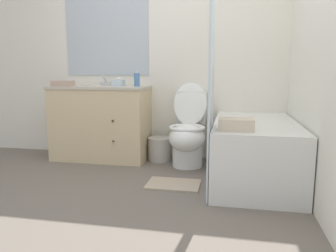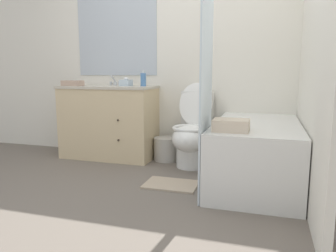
# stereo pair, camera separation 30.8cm
# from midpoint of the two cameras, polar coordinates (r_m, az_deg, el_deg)

# --- Properties ---
(ground_plane) EXTENTS (14.00, 14.00, 0.00)m
(ground_plane) POSITION_cam_midpoint_polar(r_m,az_deg,el_deg) (2.62, -4.11, -13.44)
(ground_plane) COLOR #6B6056
(wall_back) EXTENTS (8.00, 0.06, 2.50)m
(wall_back) POSITION_cam_midpoint_polar(r_m,az_deg,el_deg) (3.93, 4.03, 12.78)
(wall_back) COLOR white
(wall_back) RESTS_ON ground_plane
(wall_right) EXTENTS (0.05, 2.54, 2.50)m
(wall_right) POSITION_cam_midpoint_polar(r_m,az_deg,el_deg) (3.07, 26.62, 12.77)
(wall_right) COLOR white
(wall_right) RESTS_ON ground_plane
(vanity_cabinet) EXTENTS (1.11, 0.55, 0.86)m
(vanity_cabinet) POSITION_cam_midpoint_polar(r_m,az_deg,el_deg) (3.94, -8.02, 0.81)
(vanity_cabinet) COLOR beige
(vanity_cabinet) RESTS_ON ground_plane
(sink_faucet) EXTENTS (0.14, 0.12, 0.12)m
(sink_faucet) POSITION_cam_midpoint_polar(r_m,az_deg,el_deg) (4.06, -7.13, 7.54)
(sink_faucet) COLOR silver
(sink_faucet) RESTS_ON vanity_cabinet
(toilet) EXTENTS (0.39, 0.68, 0.90)m
(toilet) POSITION_cam_midpoint_polar(r_m,az_deg,el_deg) (3.55, 6.76, -1.41)
(toilet) COLOR white
(toilet) RESTS_ON ground_plane
(bathtub) EXTENTS (0.75, 1.43, 0.56)m
(bathtub) POSITION_cam_midpoint_polar(r_m,az_deg,el_deg) (3.16, 17.80, -4.48)
(bathtub) COLOR white
(bathtub) RESTS_ON ground_plane
(shower_curtain) EXTENTS (0.01, 0.46, 1.99)m
(shower_curtain) POSITION_cam_midpoint_polar(r_m,az_deg,el_deg) (2.62, 10.09, 8.92)
(shower_curtain) COLOR silver
(shower_curtain) RESTS_ON ground_plane
(wastebasket) EXTENTS (0.28, 0.28, 0.27)m
(wastebasket) POSITION_cam_midpoint_polar(r_m,az_deg,el_deg) (3.81, 1.97, -4.04)
(wastebasket) COLOR #B7B2A8
(wastebasket) RESTS_ON ground_plane
(tissue_box) EXTENTS (0.12, 0.14, 0.10)m
(tissue_box) POSITION_cam_midpoint_polar(r_m,az_deg,el_deg) (3.83, -5.02, 7.53)
(tissue_box) COLOR silver
(tissue_box) RESTS_ON vanity_cabinet
(soap_dispenser) EXTENTS (0.06, 0.06, 0.18)m
(soap_dispenser) POSITION_cam_midpoint_polar(r_m,az_deg,el_deg) (3.75, -1.96, 8.14)
(soap_dispenser) COLOR #4C7AB2
(soap_dispenser) RESTS_ON vanity_cabinet
(hand_towel_folded) EXTENTS (0.24, 0.13, 0.06)m
(hand_towel_folded) POSITION_cam_midpoint_polar(r_m,az_deg,el_deg) (3.98, -14.17, 7.25)
(hand_towel_folded) COLOR tan
(hand_towel_folded) RESTS_ON vanity_cabinet
(bath_towel_folded) EXTENTS (0.28, 0.21, 0.09)m
(bath_towel_folded) POSITION_cam_midpoint_polar(r_m,az_deg,el_deg) (2.62, 14.28, 0.10)
(bath_towel_folded) COLOR beige
(bath_towel_folded) RESTS_ON bathtub
(bath_mat) EXTENTS (0.48, 0.33, 0.02)m
(bath_mat) POSITION_cam_midpoint_polar(r_m,az_deg,el_deg) (3.02, 3.54, -10.17)
(bath_mat) COLOR tan
(bath_mat) RESTS_ON ground_plane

